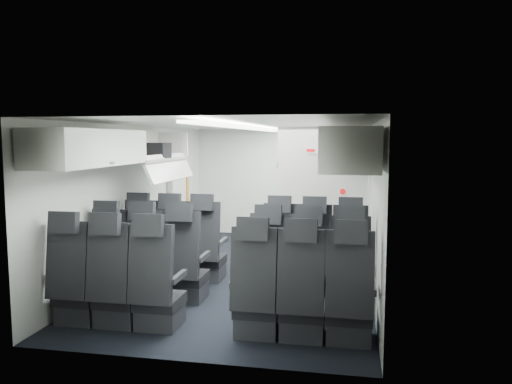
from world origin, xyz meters
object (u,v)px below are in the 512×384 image
(galley_unit, at_px, (326,191))
(flight_attendant, at_px, (286,204))
(seat_row_front, at_px, (243,254))
(carry_on_bag, at_px, (156,151))
(seat_row_rear, at_px, (206,294))
(seat_row_mid, at_px, (227,271))
(boarding_door, at_px, (179,194))

(galley_unit, xyz_separation_m, flight_attendant, (-0.67, -0.98, -0.15))
(seat_row_front, distance_m, carry_on_bag, 1.98)
(seat_row_rear, height_order, galley_unit, galley_unit)
(carry_on_bag, bearing_deg, flight_attendant, 56.90)
(seat_row_mid, bearing_deg, boarding_door, 118.77)
(seat_row_mid, distance_m, boarding_door, 3.45)
(seat_row_rear, bearing_deg, boarding_door, 112.87)
(boarding_door, bearing_deg, seat_row_front, -51.84)
(seat_row_mid, bearing_deg, flight_attendant, 84.89)
(seat_row_mid, relative_size, seat_row_rear, 1.00)
(carry_on_bag, bearing_deg, seat_row_rear, -50.06)
(seat_row_mid, xyz_separation_m, boarding_door, (-1.64, 2.99, 0.55))
(seat_row_rear, relative_size, carry_on_bag, 8.78)
(flight_attendant, bearing_deg, boarding_door, 70.84)
(seat_row_mid, height_order, boarding_door, boarding_door)
(seat_row_rear, relative_size, galley_unit, 1.75)
(galley_unit, relative_size, boarding_door, 1.02)
(galley_unit, distance_m, boarding_door, 2.84)
(galley_unit, bearing_deg, boarding_door, -155.72)
(seat_row_rear, xyz_separation_m, boarding_door, (-1.64, 3.89, 0.55))
(seat_row_mid, bearing_deg, seat_row_rear, -90.00)
(galley_unit, bearing_deg, seat_row_front, -106.28)
(seat_row_front, relative_size, carry_on_bag, 8.78)
(flight_attendant, height_order, carry_on_bag, carry_on_bag)
(seat_row_front, distance_m, boarding_door, 2.71)
(seat_row_mid, height_order, carry_on_bag, carry_on_bag)
(seat_row_mid, height_order, seat_row_rear, same)
(seat_row_front, height_order, carry_on_bag, carry_on_bag)
(seat_row_front, relative_size, galley_unit, 1.75)
(boarding_door, bearing_deg, galley_unit, 24.28)
(seat_row_front, bearing_deg, flight_attendant, 82.89)
(seat_row_rear, bearing_deg, seat_row_mid, 90.00)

